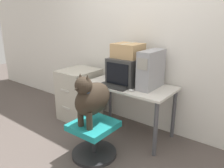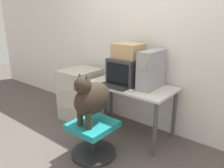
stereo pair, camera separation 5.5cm
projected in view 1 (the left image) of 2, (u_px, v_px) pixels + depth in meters
ground_plane at (115, 142)px, 2.89m from camera, size 12.00×12.00×0.00m
wall_back at (146, 38)px, 3.02m from camera, size 8.00×0.05×2.60m
desk at (129, 92)px, 2.94m from camera, size 1.18×0.63×0.71m
crt_monitor at (127, 70)px, 2.94m from camera, size 0.40×0.48×0.35m
pc_tower at (151, 69)px, 2.72m from camera, size 0.17×0.46×0.48m
keyboard at (113, 86)px, 2.80m from camera, size 0.41×0.16×0.03m
computer_mouse at (131, 90)px, 2.65m from camera, size 0.07×0.04×0.03m
office_chair at (94, 138)px, 2.55m from camera, size 0.53×0.53×0.42m
dog at (91, 98)px, 2.38m from camera, size 0.24×0.52×0.60m
filing_cabinet at (79, 94)px, 3.48m from camera, size 0.51×0.59×0.79m
cardboard_box at (128, 51)px, 2.86m from camera, size 0.36×0.32×0.19m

